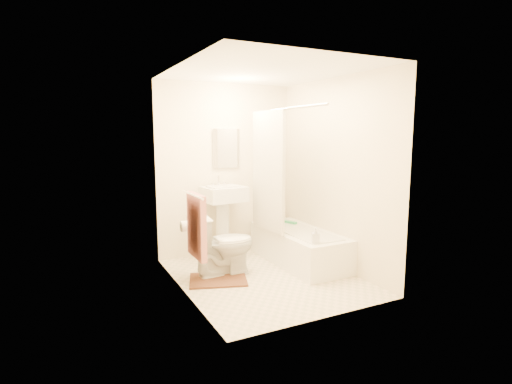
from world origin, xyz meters
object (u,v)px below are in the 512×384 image
toilet (223,245)px  bathtub (299,246)px  bath_mat (218,280)px  soap_bottle (316,236)px  sink (223,219)px

toilet → bathtub: (1.09, 0.00, -0.16)m
bath_mat → soap_bottle: 1.25m
bathtub → bath_mat: bearing=-172.8°
toilet → bathtub: 1.10m
bathtub → sink: bearing=141.3°
toilet → sink: (0.28, 0.65, 0.16)m
toilet → bathtub: toilet is taller
sink → bath_mat: size_ratio=1.64×
toilet → soap_bottle: size_ratio=4.11×
bathtub → soap_bottle: size_ratio=8.15×
bath_mat → soap_bottle: bearing=-24.0°
sink → soap_bottle: 1.42m
toilet → sink: size_ratio=0.72×
sink → bathtub: size_ratio=0.70×
toilet → bath_mat: (-0.13, -0.15, -0.37)m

